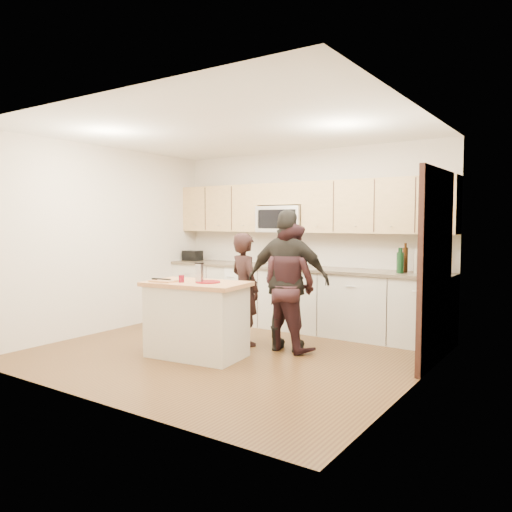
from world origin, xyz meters
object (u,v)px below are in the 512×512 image
Objects in this scene: woman_left at (245,289)px; woman_right at (288,280)px; island at (197,319)px; toaster at (193,256)px; woman_center at (289,286)px.

woman_right is (0.63, 0.04, 0.15)m from woman_left.
toaster is at bearing 125.24° from island.
woman_left is at bearing 74.02° from island.
woman_center is (2.56, -1.10, -0.23)m from toaster.
island is 2.77m from toaster.
woman_center is 0.10m from woman_right.
island is 1.22m from woman_right.
woman_right reaches higher than woman_left.
woman_center reaches higher than toaster.
woman_center reaches higher than woman_left.
woman_left is 0.63m from woman_center.
woman_left reaches higher than toaster.
toaster is 2.30m from woman_left.
woman_left is at bearing 19.89° from woman_center.
woman_right is (0.76, 0.85, 0.43)m from island.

